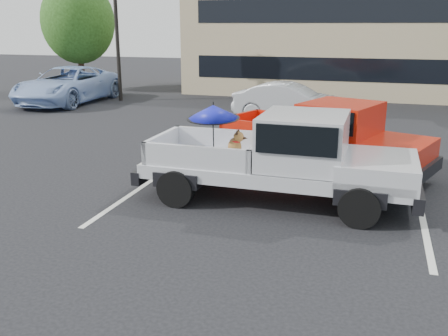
{
  "coord_description": "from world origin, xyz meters",
  "views": [
    {
      "loc": [
        1.97,
        -7.79,
        3.58
      ],
      "look_at": [
        -0.34,
        -0.24,
        1.3
      ],
      "focal_mm": 40.0,
      "sensor_mm": 36.0,
      "label": 1
    }
  ],
  "objects_px": {
    "silver_pickup": "(291,154)",
    "blue_suv": "(68,85)",
    "motel_sign": "(115,0)",
    "red_pickup": "(333,135)",
    "silver_sedan": "(289,102)",
    "tree_left": "(78,22)"
  },
  "relations": [
    {
      "from": "motel_sign",
      "to": "red_pickup",
      "type": "bearing_deg",
      "value": -41.11
    },
    {
      "from": "motel_sign",
      "to": "tree_left",
      "type": "relative_size",
      "value": 1.0
    },
    {
      "from": "silver_pickup",
      "to": "silver_sedan",
      "type": "height_order",
      "value": "silver_pickup"
    },
    {
      "from": "silver_pickup",
      "to": "red_pickup",
      "type": "distance_m",
      "value": 2.46
    },
    {
      "from": "red_pickup",
      "to": "silver_sedan",
      "type": "relative_size",
      "value": 1.34
    },
    {
      "from": "silver_sedan",
      "to": "blue_suv",
      "type": "bearing_deg",
      "value": 88.8
    },
    {
      "from": "silver_pickup",
      "to": "red_pickup",
      "type": "xyz_separation_m",
      "value": [
        0.63,
        2.38,
        -0.07
      ]
    },
    {
      "from": "blue_suv",
      "to": "silver_sedan",
      "type": "bearing_deg",
      "value": -7.33
    },
    {
      "from": "silver_pickup",
      "to": "blue_suv",
      "type": "xyz_separation_m",
      "value": [
        -12.38,
        10.58,
        -0.21
      ]
    },
    {
      "from": "silver_pickup",
      "to": "blue_suv",
      "type": "height_order",
      "value": "silver_pickup"
    },
    {
      "from": "motel_sign",
      "to": "red_pickup",
      "type": "xyz_separation_m",
      "value": [
        11.03,
        -9.63,
        -3.67
      ]
    },
    {
      "from": "motel_sign",
      "to": "silver_pickup",
      "type": "xyz_separation_m",
      "value": [
        10.41,
        -12.01,
        -3.6
      ]
    },
    {
      "from": "blue_suv",
      "to": "red_pickup",
      "type": "bearing_deg",
      "value": -33.13
    },
    {
      "from": "tree_left",
      "to": "blue_suv",
      "type": "height_order",
      "value": "tree_left"
    },
    {
      "from": "motel_sign",
      "to": "tree_left",
      "type": "distance_m",
      "value": 5.08
    },
    {
      "from": "red_pickup",
      "to": "silver_pickup",
      "type": "bearing_deg",
      "value": -84.25
    },
    {
      "from": "silver_sedan",
      "to": "silver_pickup",
      "type": "bearing_deg",
      "value": -164.72
    },
    {
      "from": "motel_sign",
      "to": "tree_left",
      "type": "height_order",
      "value": "tree_left"
    },
    {
      "from": "motel_sign",
      "to": "tree_left",
      "type": "bearing_deg",
      "value": 143.13
    },
    {
      "from": "motel_sign",
      "to": "silver_pickup",
      "type": "bearing_deg",
      "value": -49.09
    },
    {
      "from": "motel_sign",
      "to": "silver_sedan",
      "type": "distance_m",
      "value": 9.95
    },
    {
      "from": "tree_left",
      "to": "silver_sedan",
      "type": "xyz_separation_m",
      "value": [
        12.75,
        -5.64,
        -3.02
      ]
    }
  ]
}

